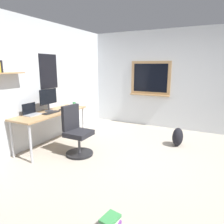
{
  "coord_description": "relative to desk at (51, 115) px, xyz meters",
  "views": [
    {
      "loc": [
        -3.17,
        -0.94,
        1.67
      ],
      "look_at": [
        0.08,
        0.73,
        0.85
      ],
      "focal_mm": 33.04,
      "sensor_mm": 36.0,
      "label": 1
    }
  ],
  "objects": [
    {
      "name": "monitor_primary",
      "position": [
        0.04,
        0.09,
        0.34
      ],
      "size": [
        0.46,
        0.17,
        0.46
      ],
      "color": "#38383D",
      "rests_on": "desk"
    },
    {
      "name": "ground_plane",
      "position": [
        0.04,
        -2.08,
        -0.67
      ],
      "size": [
        5.2,
        5.2,
        0.0
      ],
      "primitive_type": "plane",
      "color": "#ADA393",
      "rests_on": "ground"
    },
    {
      "name": "computer_mouse",
      "position": [
        0.2,
        -0.07,
        0.09
      ],
      "size": [
        0.1,
        0.06,
        0.03
      ],
      "primitive_type": "ellipsoid",
      "color": "#262628",
      "rests_on": "desk"
    },
    {
      "name": "wall_right",
      "position": [
        2.49,
        -2.05,
        0.63
      ],
      "size": [
        0.22,
        5.0,
        2.6
      ],
      "color": "silver",
      "rests_on": "ground"
    },
    {
      "name": "keyboard",
      "position": [
        -0.08,
        -0.07,
        0.08
      ],
      "size": [
        0.37,
        0.13,
        0.02
      ],
      "primitive_type": "cube",
      "color": "black",
      "rests_on": "desk"
    },
    {
      "name": "wall_back",
      "position": [
        0.03,
        0.37,
        0.63
      ],
      "size": [
        5.0,
        0.3,
        2.6
      ],
      "color": "silver",
      "rests_on": "ground"
    },
    {
      "name": "desk",
      "position": [
        0.0,
        0.0,
        0.0
      ],
      "size": [
        1.7,
        0.59,
        0.74
      ],
      "color": "tan",
      "rests_on": "ground"
    },
    {
      "name": "coffee_mug",
      "position": [
        0.75,
        -0.02,
        0.12
      ],
      "size": [
        0.08,
        0.08,
        0.09
      ],
      "primitive_type": "cylinder",
      "color": "#338C4C",
      "rests_on": "desk"
    },
    {
      "name": "book_stack_on_floor",
      "position": [
        -1.48,
        -2.15,
        -0.61
      ],
      "size": [
        0.25,
        0.2,
        0.12
      ],
      "color": "#3851B2",
      "rests_on": "ground"
    },
    {
      "name": "office_chair",
      "position": [
        -0.11,
        -0.71,
        -0.26
      ],
      "size": [
        0.52,
        0.52,
        0.95
      ],
      "color": "black",
      "rests_on": "ground"
    },
    {
      "name": "backpack",
      "position": [
        1.2,
        -2.37,
        -0.47
      ],
      "size": [
        0.32,
        0.22,
        0.39
      ],
      "primitive_type": "ellipsoid",
      "color": "black",
      "rests_on": "ground"
    },
    {
      "name": "laptop",
      "position": [
        -0.38,
        0.14,
        0.12
      ],
      "size": [
        0.31,
        0.21,
        0.23
      ],
      "color": "#ADAFB5",
      "rests_on": "desk"
    }
  ]
}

